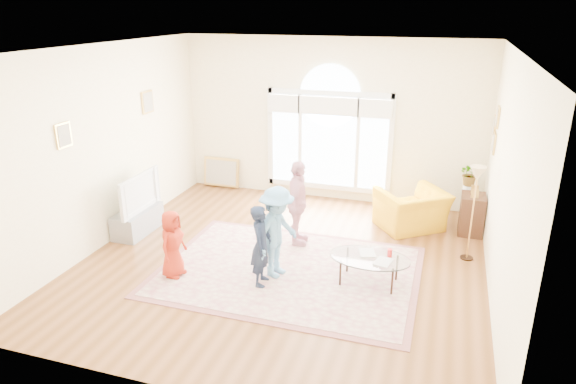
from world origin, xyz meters
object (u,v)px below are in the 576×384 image
(coffee_table, at_px, (370,258))
(area_rug, at_px, (289,271))
(tv_console, at_px, (138,221))
(television, at_px, (135,192))
(armchair, at_px, (411,210))

(coffee_table, bearing_deg, area_rug, -177.23)
(area_rug, height_order, tv_console, tv_console)
(area_rug, height_order, coffee_table, coffee_table)
(area_rug, relative_size, television, 3.19)
(area_rug, distance_m, television, 3.07)
(coffee_table, distance_m, armchair, 2.18)
(tv_console, xyz_separation_m, armchair, (4.52, 1.60, 0.14))
(television, relative_size, coffee_table, 0.97)
(tv_console, relative_size, television, 0.89)
(television, height_order, armchair, television)
(television, height_order, coffee_table, television)
(area_rug, bearing_deg, armchair, 53.59)
(tv_console, height_order, coffee_table, coffee_table)
(television, bearing_deg, tv_console, 180.00)
(area_rug, xyz_separation_m, television, (-2.92, 0.55, 0.73))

